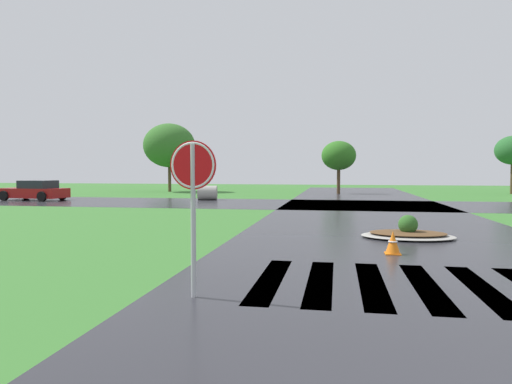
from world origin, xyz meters
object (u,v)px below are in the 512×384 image
traffic_cone (393,243)px  median_island (408,233)px  drainage_pipe_stack (208,193)px  stop_sign (193,181)px  car_silver_hatch (35,191)px

traffic_cone → median_island: bearing=74.8°
median_island → drainage_pipe_stack: bearing=124.5°
stop_sign → traffic_cone: (3.51, 4.34, -1.56)m
stop_sign → car_silver_hatch: stop_sign is taller
stop_sign → median_island: stop_sign is taller
median_island → drainage_pipe_stack: drainage_pipe_stack is taller
car_silver_hatch → traffic_cone: car_silver_hatch is taller
stop_sign → drainage_pipe_stack: stop_sign is taller
stop_sign → median_island: 8.44m
median_island → car_silver_hatch: (-21.72, 13.11, 0.47)m
stop_sign → drainage_pipe_stack: bearing=110.8°
drainage_pipe_stack → traffic_cone: drainage_pipe_stack is taller
traffic_cone → drainage_pipe_stack: bearing=118.5°
drainage_pipe_stack → car_silver_hatch: bearing=-168.9°
car_silver_hatch → drainage_pipe_stack: bearing=-162.7°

